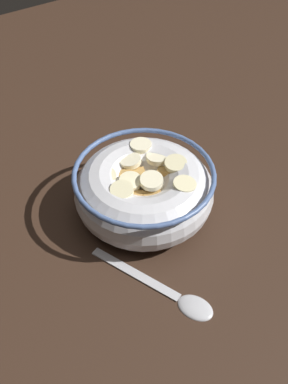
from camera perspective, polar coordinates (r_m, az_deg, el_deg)
The scene contains 3 objects.
ground_plane at distance 61.71cm, azimuth 0.00°, elevation -2.61°, with size 117.57×117.57×2.00cm, color #332116.
cereal_bowl at distance 58.50cm, azimuth 0.01°, elevation 0.29°, with size 16.61×16.61×6.71cm.
spoon at distance 53.11cm, azimuth 3.65°, elevation -11.73°, with size 7.83×14.61×0.80cm.
Camera 1 is at (22.07, 34.88, 44.87)cm, focal length 46.44 mm.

